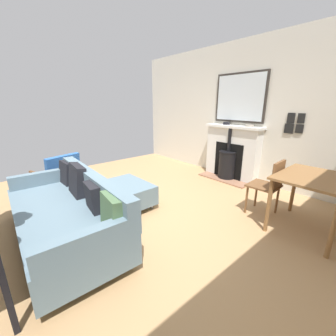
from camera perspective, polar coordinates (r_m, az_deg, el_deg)
name	(u,v)px	position (r m, az deg, el deg)	size (l,w,h in m)	color
ground_plane	(123,213)	(3.36, -11.88, -11.83)	(5.67, 5.72, 0.01)	tan
wall_left	(235,113)	(4.96, 17.59, 13.97)	(0.12, 5.72, 2.80)	beige
fireplace	(231,155)	(4.82, 16.50, 3.36)	(0.56, 1.25, 1.15)	#93664C
mirror_over_mantel	(240,98)	(4.82, 18.66, 17.37)	(0.04, 1.12, 0.98)	#2D2823
mantel_bowl_near	(226,123)	(4.87, 15.36, 11.50)	(0.15, 0.15, 0.05)	black
mantel_bowl_far	(250,125)	(4.60, 21.00, 10.60)	(0.17, 0.17, 0.04)	#9E9384
sofa	(68,212)	(2.86, -25.24, -10.72)	(0.99, 2.10, 0.83)	#B2B2B7
ottoman	(126,193)	(3.45, -11.22, -6.53)	(0.66, 0.84, 0.38)	#B2B2B7
armchair_accent	(59,172)	(4.29, -27.14, -0.85)	(0.80, 0.73, 0.74)	brown
dining_table	(314,185)	(3.17, 34.53, -3.75)	(0.92, 0.77, 0.74)	olive
dining_chair_near_fireplace	(270,183)	(3.36, 25.61, -3.73)	(0.42, 0.42, 0.84)	brown
photo_gallery_row	(294,124)	(4.38, 30.75, 10.18)	(0.02, 0.30, 0.36)	black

